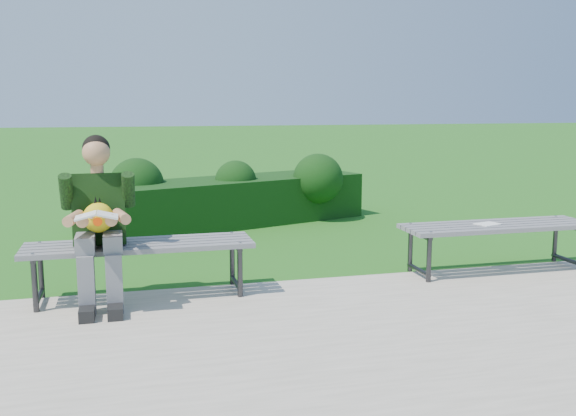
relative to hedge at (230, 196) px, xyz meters
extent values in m
plane|color=#267B24|center=(0.21, -2.88, -0.37)|extent=(80.00, 80.00, 0.00)
cube|color=beige|center=(0.21, -4.63, -0.36)|extent=(30.00, 3.50, 0.02)
cube|color=#1C3D15|center=(-0.01, 0.01, -0.07)|extent=(3.83, 2.08, 0.60)
sphere|color=#1C3D15|center=(-1.18, -0.07, 0.20)|extent=(0.85, 0.85, 0.67)
sphere|color=#1C3D15|center=(0.08, -0.01, 0.20)|extent=(0.69, 0.69, 0.54)
sphere|color=#1C3D15|center=(1.20, 0.00, 0.20)|extent=(0.86, 0.86, 0.68)
cube|color=gray|center=(-1.23, -3.27, 0.08)|extent=(1.80, 0.08, 0.04)
cube|color=gray|center=(-1.23, -3.16, 0.08)|extent=(1.80, 0.08, 0.04)
cube|color=gray|center=(-1.23, -3.06, 0.08)|extent=(1.80, 0.09, 0.04)
cube|color=gray|center=(-1.23, -2.95, 0.08)|extent=(1.80, 0.09, 0.04)
cube|color=gray|center=(-1.23, -2.85, 0.08)|extent=(1.80, 0.09, 0.04)
cylinder|color=#2D2D30|center=(-2.01, -3.25, -0.15)|extent=(0.04, 0.04, 0.41)
cylinder|color=#2D2D30|center=(-2.01, -2.87, -0.15)|extent=(0.04, 0.04, 0.41)
cylinder|color=#2D2D30|center=(-2.01, -3.06, 0.03)|extent=(0.04, 0.42, 0.04)
cylinder|color=#2D2D30|center=(-2.01, -3.06, -0.29)|extent=(0.04, 0.42, 0.04)
cylinder|color=gray|center=(-2.01, -3.27, 0.10)|extent=(0.02, 0.02, 0.01)
cylinder|color=gray|center=(-2.01, -2.85, 0.10)|extent=(0.02, 0.02, 0.01)
cylinder|color=#2D2D30|center=(-0.45, -3.25, -0.15)|extent=(0.04, 0.04, 0.41)
cylinder|color=#2D2D30|center=(-0.45, -2.87, -0.15)|extent=(0.04, 0.04, 0.41)
cylinder|color=#2D2D30|center=(-0.45, -3.06, 0.03)|extent=(0.04, 0.42, 0.04)
cylinder|color=#2D2D30|center=(-0.45, -3.06, -0.29)|extent=(0.04, 0.42, 0.04)
cylinder|color=gray|center=(-0.45, -3.27, 0.10)|extent=(0.02, 0.02, 0.01)
cylinder|color=gray|center=(-0.45, -2.85, 0.10)|extent=(0.02, 0.02, 0.01)
cube|color=gray|center=(2.01, -3.25, 0.08)|extent=(1.80, 0.08, 0.04)
cube|color=gray|center=(2.01, -3.15, 0.08)|extent=(1.80, 0.08, 0.04)
cube|color=gray|center=(2.01, -3.04, 0.08)|extent=(1.80, 0.09, 0.04)
cube|color=gray|center=(2.01, -2.94, 0.08)|extent=(1.80, 0.09, 0.04)
cube|color=gray|center=(2.01, -2.83, 0.08)|extent=(1.80, 0.09, 0.04)
cylinder|color=#2D2D30|center=(1.23, -3.23, -0.15)|extent=(0.04, 0.04, 0.41)
cylinder|color=#2D2D30|center=(1.23, -2.85, -0.15)|extent=(0.04, 0.04, 0.41)
cylinder|color=#2D2D30|center=(1.23, -3.04, 0.03)|extent=(0.04, 0.42, 0.04)
cylinder|color=#2D2D30|center=(1.23, -3.04, -0.29)|extent=(0.04, 0.42, 0.04)
cylinder|color=gray|center=(1.23, -3.25, 0.10)|extent=(0.02, 0.02, 0.01)
cylinder|color=gray|center=(1.23, -2.83, 0.10)|extent=(0.02, 0.02, 0.01)
cylinder|color=#2D2D30|center=(2.79, -2.85, -0.15)|extent=(0.04, 0.04, 0.41)
cylinder|color=#2D2D30|center=(2.79, -3.04, 0.03)|extent=(0.04, 0.42, 0.04)
cylinder|color=#2D2D30|center=(2.79, -3.04, -0.29)|extent=(0.04, 0.42, 0.04)
cylinder|color=gray|center=(2.79, -2.83, 0.10)|extent=(0.02, 0.02, 0.01)
cube|color=gray|center=(-1.63, -3.22, 0.16)|extent=(0.14, 0.42, 0.13)
cube|color=gray|center=(-1.43, -3.22, 0.16)|extent=(0.14, 0.42, 0.13)
cube|color=gray|center=(-1.63, -3.40, -0.13)|extent=(0.12, 0.13, 0.45)
cube|color=gray|center=(-1.43, -3.40, -0.13)|extent=(0.12, 0.13, 0.45)
cube|color=black|center=(-1.63, -3.50, -0.31)|extent=(0.11, 0.26, 0.09)
cube|color=black|center=(-1.43, -3.50, -0.31)|extent=(0.11, 0.26, 0.09)
cube|color=black|center=(-1.53, -3.02, 0.38)|extent=(0.40, 0.30, 0.59)
cylinder|color=tan|center=(-1.53, -3.04, 0.70)|extent=(0.10, 0.10, 0.08)
sphere|color=tan|center=(-1.53, -3.06, 0.83)|extent=(0.21, 0.21, 0.21)
sphere|color=black|center=(-1.53, -3.03, 0.86)|extent=(0.21, 0.21, 0.21)
cylinder|color=black|center=(-1.76, -3.12, 0.54)|extent=(0.10, 0.21, 0.30)
cylinder|color=black|center=(-1.30, -3.12, 0.54)|extent=(0.10, 0.21, 0.30)
cylinder|color=tan|center=(-1.70, -3.34, 0.37)|extent=(0.14, 0.31, 0.08)
cylinder|color=tan|center=(-1.36, -3.34, 0.37)|extent=(0.14, 0.31, 0.08)
sphere|color=tan|center=(-1.63, -3.50, 0.37)|extent=(0.09, 0.09, 0.09)
sphere|color=tan|center=(-1.43, -3.50, 0.37)|extent=(0.09, 0.09, 0.09)
sphere|color=#E5AF0A|center=(-1.53, -3.24, 0.35)|extent=(0.23, 0.23, 0.23)
cone|color=#FF4606|center=(-1.53, -3.35, 0.34)|extent=(0.07, 0.07, 0.07)
cone|color=black|center=(-1.54, -3.23, 0.48)|extent=(0.03, 0.04, 0.07)
cone|color=black|center=(-1.51, -3.22, 0.47)|extent=(0.03, 0.04, 0.06)
sphere|color=white|center=(-1.57, -3.34, 0.38)|extent=(0.04, 0.04, 0.04)
sphere|color=white|center=(-1.48, -3.34, 0.38)|extent=(0.04, 0.04, 0.04)
cube|color=white|center=(-1.60, -3.52, 0.41)|extent=(0.15, 0.20, 0.05)
cube|color=white|center=(-1.45, -3.52, 0.41)|extent=(0.15, 0.20, 0.05)
cube|color=white|center=(1.91, -3.04, 0.10)|extent=(0.26, 0.22, 0.01)
camera|label=1|loc=(-1.32, -8.22, 1.20)|focal=40.00mm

